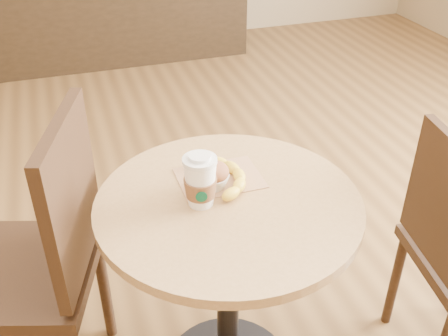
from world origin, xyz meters
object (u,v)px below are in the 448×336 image
coffee_cup (200,182)px  muffin (214,175)px  cafe_table (228,255)px  chair_left (40,259)px  banana (225,175)px

coffee_cup → muffin: coffee_cup is taller
cafe_table → muffin: size_ratio=8.46×
chair_left → muffin: (0.51, -0.09, 0.24)m
chair_left → muffin: size_ratio=11.28×
muffin → banana: size_ratio=0.35×
coffee_cup → muffin: size_ratio=1.73×
muffin → cafe_table: bearing=-73.1°
chair_left → muffin: bearing=98.0°
banana → cafe_table: bearing=-105.0°
banana → chair_left: bearing=169.8°
cafe_table → coffee_cup: (-0.08, 0.01, 0.27)m
muffin → banana: (0.04, 0.02, -0.02)m
chair_left → muffin: chair_left is taller
banana → coffee_cup: bearing=-142.8°
muffin → banana: 0.05m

